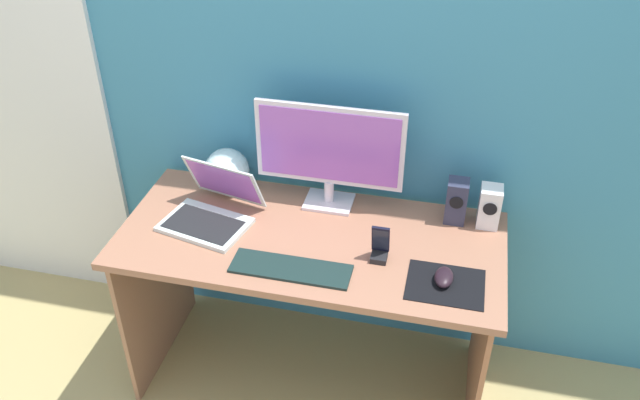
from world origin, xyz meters
TOP-DOWN VIEW (x-y plane):
  - ground_plane at (0.00, 0.00)m, footprint 8.00×8.00m
  - wall_back at (0.00, 0.36)m, footprint 6.00×0.04m
  - door_left at (-1.33, 0.33)m, footprint 0.82×0.02m
  - desk at (0.00, 0.00)m, footprint 1.37×0.62m
  - monitor at (0.02, 0.22)m, footprint 0.55×0.14m
  - speaker_right at (0.61, 0.22)m, footprint 0.08×0.09m
  - speaker_near_monitor at (0.49, 0.22)m, footprint 0.07×0.08m
  - laptop at (-0.37, 0.02)m, footprint 0.36×0.35m
  - fishbowl at (-0.39, 0.23)m, footprint 0.18×0.18m
  - keyboard_external at (-0.02, -0.19)m, footprint 0.40×0.12m
  - mousepad at (0.49, -0.14)m, footprint 0.25×0.20m
  - mouse at (0.48, -0.13)m, footprint 0.06×0.10m
  - phone_in_dock at (0.26, -0.06)m, footprint 0.06×0.06m

SIDE VIEW (x-z plane):
  - ground_plane at x=0.00m, z-range 0.00..0.00m
  - desk at x=0.00m, z-range 0.21..0.93m
  - mousepad at x=0.49m, z-range 0.72..0.73m
  - keyboard_external at x=-0.02m, z-range 0.72..0.73m
  - mouse at x=0.48m, z-range 0.73..0.76m
  - laptop at x=-0.37m, z-range 0.67..0.87m
  - phone_in_dock at x=0.26m, z-range 0.70..0.84m
  - speaker_right at x=0.61m, z-range 0.72..0.88m
  - fishbowl at x=-0.39m, z-range 0.72..0.89m
  - speaker_near_monitor at x=0.49m, z-range 0.72..0.89m
  - monitor at x=0.02m, z-range 0.75..1.16m
  - door_left at x=-1.33m, z-range 0.00..2.02m
  - wall_back at x=0.00m, z-range 0.00..2.50m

